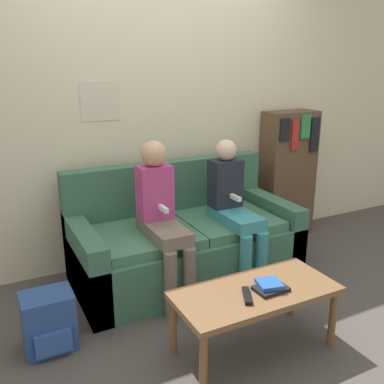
% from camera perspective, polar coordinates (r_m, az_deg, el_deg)
% --- Properties ---
extents(ground_plane, '(10.00, 10.00, 0.00)m').
position_cam_1_polar(ground_plane, '(3.11, 3.44, -14.95)').
color(ground_plane, '#4C4742').
extents(wall_back, '(8.00, 0.06, 2.60)m').
position_cam_1_polar(wall_back, '(3.59, -4.80, 11.43)').
color(wall_back, beige).
rests_on(wall_back, ground_plane).
extents(couch, '(1.72, 0.83, 0.87)m').
position_cam_1_polar(couch, '(3.40, -1.11, -6.62)').
color(couch, '#38664C').
rests_on(couch, ground_plane).
extents(coffee_table, '(0.96, 0.44, 0.39)m').
position_cam_1_polar(coffee_table, '(2.56, 8.44, -13.69)').
color(coffee_table, brown).
rests_on(coffee_table, ground_plane).
extents(person_left, '(0.24, 0.57, 1.12)m').
position_cam_1_polar(person_left, '(3.01, -4.07, -2.79)').
color(person_left, '#756656').
rests_on(person_left, ground_plane).
extents(person_right, '(0.24, 0.57, 1.08)m').
position_cam_1_polar(person_right, '(3.27, 5.57, -1.75)').
color(person_right, teal).
rests_on(person_right, ground_plane).
extents(tv_remote, '(0.11, 0.17, 0.02)m').
position_cam_1_polar(tv_remote, '(2.45, 7.36, -13.55)').
color(tv_remote, black).
rests_on(tv_remote, coffee_table).
extents(book_stack, '(0.19, 0.16, 0.05)m').
position_cam_1_polar(book_stack, '(2.54, 10.38, -12.28)').
color(book_stack, black).
rests_on(book_stack, coffee_table).
extents(bookshelf, '(0.51, 0.27, 1.21)m').
position_cam_1_polar(bookshelf, '(4.22, 12.64, 2.37)').
color(bookshelf, brown).
rests_on(bookshelf, ground_plane).
extents(backpack, '(0.29, 0.26, 0.35)m').
position_cam_1_polar(backpack, '(2.77, -18.55, -16.07)').
color(backpack, '#284789').
rests_on(backpack, ground_plane).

